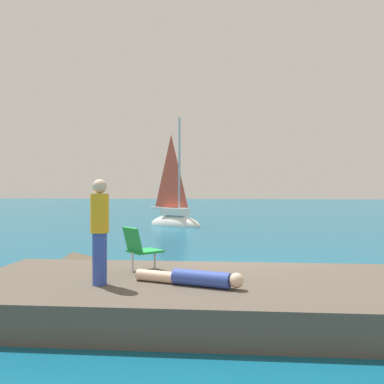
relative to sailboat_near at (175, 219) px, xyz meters
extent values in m
plane|color=#0F5675|center=(3.22, -12.47, -0.36)|extent=(160.00, 160.00, 0.00)
cube|color=brown|center=(3.21, -15.45, -0.09)|extent=(8.33, 3.53, 0.53)
cube|color=brown|center=(-0.09, -13.38, -0.36)|extent=(1.22, 1.43, 1.01)
cube|color=#544547|center=(0.21, -13.80, -0.36)|extent=(1.11, 1.04, 0.58)
ellipsoid|color=white|center=(0.02, -0.01, -0.36)|extent=(3.56, 2.81, 1.19)
cube|color=white|center=(0.02, -0.01, 0.43)|extent=(1.72, 1.49, 0.39)
cylinder|color=#B7B7BC|center=(0.29, -0.18, 2.93)|extent=(0.13, 0.13, 5.39)
cylinder|color=#B2B2B7|center=(-0.63, 0.38, 0.61)|extent=(1.89, 1.21, 0.10)
pyramid|color=#DB4C38|center=(-0.22, 0.14, 2.72)|extent=(1.51, 0.95, 4.10)
cylinder|color=#334CB2|center=(2.95, -15.93, 0.29)|extent=(0.93, 0.49, 0.24)
cylinder|color=beige|center=(2.23, -15.71, 0.26)|extent=(0.72, 0.37, 0.18)
sphere|color=beige|center=(3.48, -16.08, 0.31)|extent=(0.22, 0.22, 0.22)
cylinder|color=#334CB2|center=(1.39, -16.00, 0.57)|extent=(0.22, 0.22, 0.80)
cylinder|color=gold|center=(1.39, -16.00, 1.27)|extent=(0.28, 0.28, 0.60)
sphere|color=beige|center=(1.39, -16.00, 1.68)|extent=(0.22, 0.22, 0.22)
cube|color=green|center=(1.83, -14.85, 0.52)|extent=(0.71, 0.71, 0.04)
cube|color=green|center=(1.65, -15.04, 0.75)|extent=(0.45, 0.44, 0.45)
cylinder|color=silver|center=(1.98, -14.70, 0.35)|extent=(0.04, 0.04, 0.35)
cylinder|color=silver|center=(1.65, -15.04, 0.35)|extent=(0.04, 0.04, 0.35)
sphere|color=red|center=(-4.08, -0.39, -0.36)|extent=(0.56, 0.56, 0.56)
cylinder|color=black|center=(-4.08, -0.39, 0.19)|extent=(0.06, 0.06, 0.60)
camera|label=1|loc=(3.50, -21.88, 1.63)|focal=37.23mm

